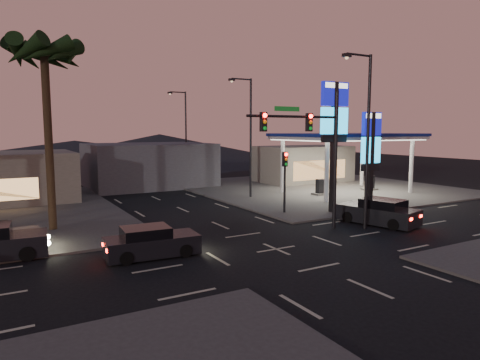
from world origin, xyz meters
TOP-DOWN VIEW (x-y plane):
  - ground at (0.00, 0.00)m, footprint 140.00×140.00m
  - corner_lot_ne at (16.00, 16.00)m, footprint 24.00×24.00m
  - gas_station at (16.00, 12.00)m, footprint 12.20×8.20m
  - convenience_store at (18.00, 21.00)m, footprint 10.00×6.00m
  - pylon_sign_tall at (8.50, 5.50)m, footprint 2.20×0.35m
  - pylon_sign_short at (11.00, 4.50)m, footprint 1.60×0.35m
  - traffic_signal_mast at (3.76, 1.99)m, footprint 6.10×0.39m
  - pedestal_signal at (5.50, 6.98)m, footprint 0.32×0.39m
  - streetlight_near at (6.79, 1.00)m, footprint 2.14×0.25m
  - streetlight_mid at (6.79, 14.00)m, footprint 2.14×0.25m
  - streetlight_far at (6.79, 28.00)m, footprint 2.14×0.25m
  - palm_a at (-9.00, 9.50)m, footprint 4.41×4.41m
  - building_far_mid at (2.00, 26.00)m, footprint 12.00×9.00m
  - hill_right at (15.00, 60.00)m, footprint 50.00×50.00m
  - hill_center at (0.00, 60.00)m, footprint 60.00×60.00m
  - car_lane_a_front at (-5.68, 1.86)m, footprint 4.41×2.07m
  - suv_station at (8.66, 1.46)m, footprint 3.12×5.09m

SIDE VIEW (x-z plane):
  - ground at x=0.00m, z-range 0.00..0.00m
  - corner_lot_ne at x=16.00m, z-range 0.00..0.12m
  - car_lane_a_front at x=-5.68m, z-range -0.05..1.35m
  - suv_station at x=8.66m, z-range -0.06..1.53m
  - convenience_store at x=18.00m, z-range 0.00..4.00m
  - hill_center at x=0.00m, z-range 0.00..4.00m
  - building_far_mid at x=2.00m, z-range 0.00..4.40m
  - hill_right at x=15.00m, z-range 0.00..5.00m
  - pedestal_signal at x=5.50m, z-range 0.77..5.07m
  - pylon_sign_short at x=11.00m, z-range 1.16..8.16m
  - gas_station at x=16.00m, z-range 2.34..7.82m
  - traffic_signal_mast at x=3.76m, z-range 1.23..9.23m
  - streetlight_near at x=6.79m, z-range 0.72..10.72m
  - streetlight_mid at x=6.79m, z-range 0.72..10.72m
  - streetlight_far at x=6.79m, z-range 0.72..10.72m
  - pylon_sign_tall at x=8.50m, z-range 1.89..10.89m
  - palm_a at x=-9.00m, z-range 4.00..14.86m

